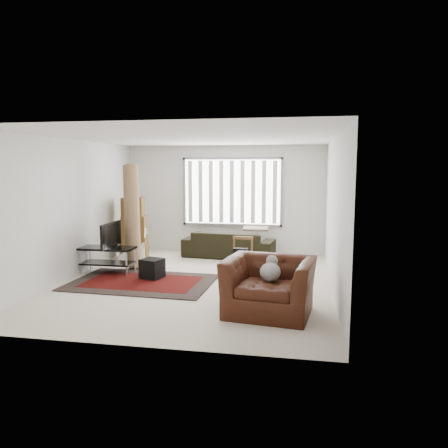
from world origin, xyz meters
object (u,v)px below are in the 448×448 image
object	(u,v)px
moving_boxes	(134,230)
sofa	(229,240)
tv_stand	(108,255)
side_chair	(241,256)
armchair	(269,282)

from	to	relation	value
moving_boxes	sofa	bearing A→B (deg)	15.14
tv_stand	sofa	world-z (taller)	sofa
sofa	tv_stand	bearing A→B (deg)	49.73
tv_stand	sofa	size ratio (longest dim) A/B	0.51
sofa	side_chair	xyz separation A→B (m)	(0.57, -1.96, 0.03)
sofa	armchair	world-z (taller)	armchair
tv_stand	sofa	bearing A→B (deg)	43.99
moving_boxes	armchair	xyz separation A→B (m)	(3.46, -3.34, -0.20)
moving_boxes	sofa	xyz separation A→B (m)	(2.18, 0.59, -0.26)
tv_stand	moving_boxes	bearing A→B (deg)	90.80
moving_boxes	side_chair	size ratio (longest dim) A/B	1.81
tv_stand	moving_boxes	xyz separation A→B (m)	(-0.02, 1.49, 0.28)
moving_boxes	sofa	distance (m)	2.27
armchair	side_chair	bearing A→B (deg)	117.44
moving_boxes	side_chair	world-z (taller)	moving_boxes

